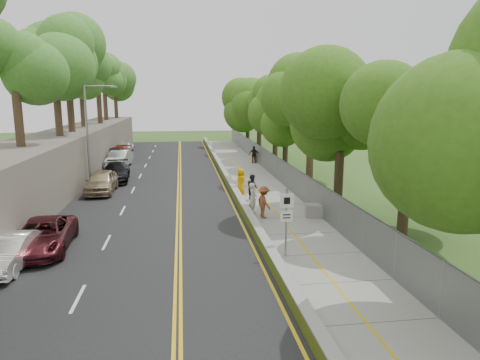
% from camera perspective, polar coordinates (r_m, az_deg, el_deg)
% --- Properties ---
extents(ground, '(140.00, 140.00, 0.00)m').
position_cam_1_polar(ground, '(22.09, 1.54, -7.56)').
color(ground, '#33511E').
rests_on(ground, ground).
extents(road, '(11.20, 66.00, 0.04)m').
position_cam_1_polar(road, '(36.39, -10.76, -0.28)').
color(road, black).
rests_on(road, ground).
extents(sidewalk, '(4.20, 66.00, 0.05)m').
position_cam_1_polar(sidewalk, '(36.83, 1.68, 0.05)').
color(sidewalk, gray).
rests_on(sidewalk, ground).
extents(jersey_barrier, '(0.42, 66.00, 0.60)m').
position_cam_1_polar(jersey_barrier, '(36.47, -1.88, 0.38)').
color(jersey_barrier, '#B5E020').
rests_on(jersey_barrier, ground).
extents(rock_embankment, '(5.00, 66.00, 4.00)m').
position_cam_1_polar(rock_embankment, '(37.39, -23.37, 2.38)').
color(rock_embankment, '#595147').
rests_on(rock_embankment, ground).
extents(chainlink_fence, '(0.04, 66.00, 2.00)m').
position_cam_1_polar(chainlink_fence, '(37.05, 4.90, 1.61)').
color(chainlink_fence, slate).
rests_on(chainlink_fence, ground).
extents(trees_embankment, '(6.40, 66.00, 13.00)m').
position_cam_1_polar(trees_embankment, '(37.08, -23.63, 15.50)').
color(trees_embankment, '#49872D').
rests_on(trees_embankment, rock_embankment).
extents(trees_fenceside, '(7.00, 66.00, 14.00)m').
position_cam_1_polar(trees_fenceside, '(37.15, 8.66, 10.85)').
color(trees_fenceside, '#43771C').
rests_on(trees_fenceside, ground).
extents(streetlight, '(2.52, 0.22, 8.00)m').
position_cam_1_polar(streetlight, '(35.45, -19.36, 6.53)').
color(streetlight, gray).
rests_on(streetlight, ground).
extents(signpost, '(0.62, 0.09, 3.10)m').
position_cam_1_polar(signpost, '(18.89, 6.21, -4.63)').
color(signpost, gray).
rests_on(signpost, sidewalk).
extents(construction_barrel, '(0.63, 0.63, 1.03)m').
position_cam_1_polar(construction_barrel, '(46.87, 1.77, 3.09)').
color(construction_barrel, '#F46C00').
rests_on(construction_barrel, sidewalk).
extents(concrete_block, '(1.26, 1.04, 0.75)m').
position_cam_1_polar(concrete_block, '(25.75, 9.96, -4.03)').
color(concrete_block, gray).
rests_on(concrete_block, sidewalk).
extents(car_1, '(1.62, 4.21, 1.37)m').
position_cam_1_polar(car_1, '(20.32, -28.35, -8.45)').
color(car_1, white).
rests_on(car_1, road).
extents(car_2, '(2.66, 5.28, 1.44)m').
position_cam_1_polar(car_2, '(21.86, -24.77, -6.72)').
color(car_2, '#50181E').
rests_on(car_2, road).
extents(car_3, '(2.48, 5.43, 1.54)m').
position_cam_1_polar(car_3, '(37.45, -16.25, 1.01)').
color(car_3, black).
rests_on(car_3, road).
extents(car_4, '(1.99, 4.92, 1.68)m').
position_cam_1_polar(car_4, '(33.23, -17.99, -0.20)').
color(car_4, tan).
rests_on(car_4, road).
extents(car_5, '(2.29, 5.24, 1.67)m').
position_cam_1_polar(car_5, '(44.78, -15.80, 2.71)').
color(car_5, silver).
rests_on(car_5, road).
extents(car_6, '(3.28, 6.09, 1.62)m').
position_cam_1_polar(car_6, '(47.27, -16.48, 3.06)').
color(car_6, black).
rests_on(car_6, road).
extents(car_7, '(2.62, 5.50, 1.55)m').
position_cam_1_polar(car_7, '(49.34, -15.88, 3.37)').
color(car_7, '#A11F0E').
rests_on(car_7, road).
extents(car_8, '(1.90, 4.19, 1.40)m').
position_cam_1_polar(car_8, '(57.23, -14.99, 4.34)').
color(car_8, silver).
rests_on(car_8, road).
extents(painter_0, '(0.93, 1.09, 1.90)m').
position_cam_1_polar(painter_0, '(31.01, 0.09, -0.20)').
color(painter_0, '#DE9600').
rests_on(painter_0, sidewalk).
extents(painter_1, '(0.70, 0.83, 1.93)m').
position_cam_1_polar(painter_1, '(25.75, 1.75, -2.50)').
color(painter_1, beige).
rests_on(painter_1, sidewalk).
extents(painter_2, '(0.93, 1.04, 1.78)m').
position_cam_1_polar(painter_2, '(29.41, 1.65, -0.94)').
color(painter_2, '#222428').
rests_on(painter_2, sidewalk).
extents(painter_3, '(1.04, 1.37, 1.88)m').
position_cam_1_polar(painter_3, '(25.04, 3.20, -2.96)').
color(painter_3, brown).
rests_on(painter_3, sidewalk).
extents(person_far, '(1.17, 0.73, 1.86)m').
position_cam_1_polar(person_far, '(45.65, 1.89, 3.40)').
color(person_far, black).
rests_on(person_far, sidewalk).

